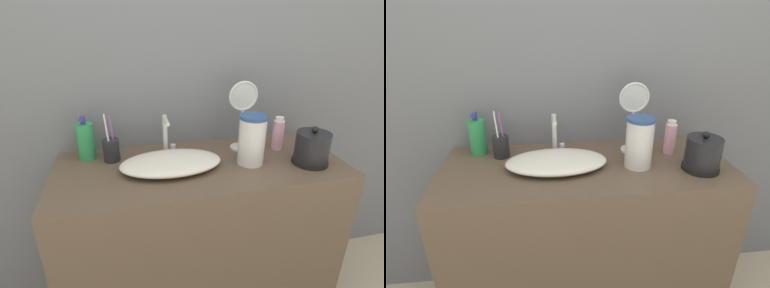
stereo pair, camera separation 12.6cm
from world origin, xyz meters
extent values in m
cube|color=slate|center=(0.00, 0.52, 1.30)|extent=(6.00, 0.04, 2.60)
cube|color=brown|center=(0.00, 0.25, 0.44)|extent=(1.26, 0.50, 0.87)
ellipsoid|color=silver|center=(-0.13, 0.24, 0.90)|extent=(0.43, 0.24, 0.06)
cylinder|color=silver|center=(-0.13, 0.40, 0.96)|extent=(0.02, 0.02, 0.19)
cylinder|color=silver|center=(-0.13, 0.35, 1.05)|extent=(0.02, 0.10, 0.02)
cylinder|color=silver|center=(-0.10, 0.40, 0.89)|extent=(0.02, 0.02, 0.04)
cylinder|color=black|center=(0.47, 0.16, 0.88)|extent=(0.16, 0.16, 0.01)
cylinder|color=black|center=(0.47, 0.16, 0.94)|extent=(0.14, 0.14, 0.14)
sphere|color=black|center=(0.47, 0.16, 1.03)|extent=(0.03, 0.03, 0.03)
cylinder|color=#232328|center=(-0.38, 0.37, 0.92)|extent=(0.07, 0.07, 0.10)
cylinder|color=white|center=(-0.39, 0.36, 1.00)|extent=(0.02, 0.02, 0.18)
cylinder|color=#B24CCC|center=(-0.37, 0.37, 1.00)|extent=(0.02, 0.03, 0.17)
cylinder|color=white|center=(-0.39, 0.36, 1.00)|extent=(0.02, 0.02, 0.17)
cylinder|color=#2D9956|center=(-0.49, 0.42, 0.95)|extent=(0.07, 0.07, 0.17)
cylinder|color=#333399|center=(-0.49, 0.42, 1.05)|extent=(0.02, 0.02, 0.02)
cube|color=#333399|center=(-0.49, 0.41, 1.07)|extent=(0.02, 0.04, 0.01)
cylinder|color=#EAA8C6|center=(0.40, 0.33, 0.94)|extent=(0.05, 0.05, 0.14)
cylinder|color=white|center=(0.40, 0.33, 1.02)|extent=(0.04, 0.04, 0.02)
cylinder|color=silver|center=(0.23, 0.37, 0.88)|extent=(0.10, 0.10, 0.01)
cylinder|color=silver|center=(0.23, 0.37, 0.97)|extent=(0.01, 0.01, 0.19)
torus|color=silver|center=(0.23, 0.37, 1.13)|extent=(0.14, 0.01, 0.14)
cylinder|color=silver|center=(0.23, 0.37, 1.13)|extent=(0.12, 0.00, 0.12)
cylinder|color=silver|center=(0.22, 0.22, 0.97)|extent=(0.12, 0.12, 0.21)
cylinder|color=#2D4C84|center=(0.22, 0.22, 1.08)|extent=(0.12, 0.12, 0.01)
camera|label=1|loc=(-0.30, -0.88, 1.49)|focal=28.00mm
camera|label=2|loc=(-0.17, -0.90, 1.49)|focal=28.00mm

